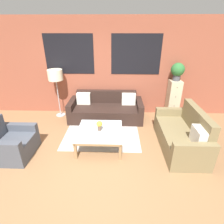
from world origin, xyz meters
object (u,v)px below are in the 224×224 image
at_px(settee_vintage, 182,135).
at_px(couch_dark, 106,110).
at_px(coffee_table, 100,133).
at_px(potted_plant, 178,70).
at_px(drawer_cabinet, 173,99).
at_px(flower_vase, 99,125).
at_px(floor_lamp, 55,77).
at_px(armchair_corner, 11,144).

bearing_deg(settee_vintage, couch_dark, 142.73).
xyz_separation_m(coffee_table, potted_plant, (2.05, 1.59, 1.06)).
distance_m(settee_vintage, drawer_cabinet, 1.62).
bearing_deg(coffee_table, flower_vase, 101.97).
height_order(floor_lamp, drawer_cabinet, floor_lamp).
relative_size(coffee_table, drawer_cabinet, 0.89).
bearing_deg(settee_vintage, drawer_cabinet, 82.63).
relative_size(settee_vintage, drawer_cabinet, 1.49).
xyz_separation_m(armchair_corner, floor_lamp, (0.46, 1.91, 0.95)).
bearing_deg(armchair_corner, drawer_cabinet, 26.89).
bearing_deg(settee_vintage, potted_plant, 82.63).
xyz_separation_m(floor_lamp, drawer_cabinet, (3.44, 0.06, -0.67)).
bearing_deg(floor_lamp, coffee_table, -47.81).
height_order(coffee_table, drawer_cabinet, drawer_cabinet).
xyz_separation_m(couch_dark, floor_lamp, (-1.44, 0.16, 0.95)).
height_order(settee_vintage, armchair_corner, settee_vintage).
height_order(coffee_table, floor_lamp, floor_lamp).
bearing_deg(potted_plant, drawer_cabinet, -90.00).
xyz_separation_m(armchair_corner, coffee_table, (1.85, 0.38, 0.07)).
height_order(drawer_cabinet, flower_vase, drawer_cabinet).
xyz_separation_m(drawer_cabinet, flower_vase, (-2.06, -1.58, -0.03)).
relative_size(couch_dark, armchair_corner, 2.50).
distance_m(armchair_corner, floor_lamp, 2.19).
distance_m(couch_dark, coffee_table, 1.38).
bearing_deg(settee_vintage, flower_vase, 179.68).
height_order(armchair_corner, floor_lamp, floor_lamp).
xyz_separation_m(couch_dark, armchair_corner, (-1.90, -1.76, -0.00)).
bearing_deg(flower_vase, potted_plant, 37.48).
distance_m(coffee_table, potted_plant, 2.81).
bearing_deg(drawer_cabinet, settee_vintage, -97.37).
bearing_deg(potted_plant, coffee_table, -142.20).
relative_size(coffee_table, floor_lamp, 0.70).
bearing_deg(flower_vase, armchair_corner, -167.74).
bearing_deg(flower_vase, coffee_table, -78.03).
distance_m(couch_dark, drawer_cabinet, 2.04).
bearing_deg(potted_plant, couch_dark, -173.77).
xyz_separation_m(couch_dark, settee_vintage, (1.80, -1.37, 0.03)).
bearing_deg(flower_vase, couch_dark, 87.76).
height_order(settee_vintage, coffee_table, settee_vintage).
bearing_deg(potted_plant, flower_vase, -142.52).
bearing_deg(settee_vintage, coffee_table, -179.83).
relative_size(couch_dark, flower_vase, 9.32).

